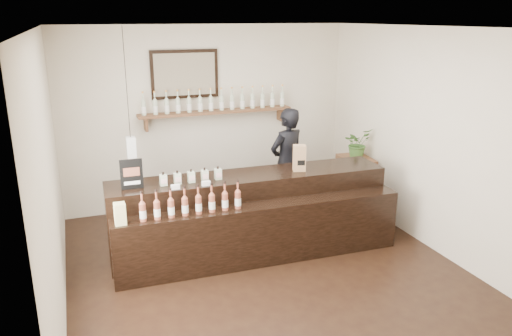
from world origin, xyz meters
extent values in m
plane|color=black|center=(0.00, 0.00, 0.00)|extent=(5.00, 5.00, 0.00)
plane|color=beige|center=(0.00, 2.50, 1.40)|extent=(4.50, 0.00, 4.50)
plane|color=beige|center=(0.00, -2.50, 1.40)|extent=(4.50, 0.00, 4.50)
plane|color=beige|center=(-2.25, 0.00, 1.40)|extent=(0.00, 5.00, 5.00)
plane|color=beige|center=(2.25, 0.00, 1.40)|extent=(0.00, 5.00, 5.00)
plane|color=white|center=(0.00, 0.00, 2.80)|extent=(5.00, 5.00, 0.00)
cube|color=brown|center=(0.10, 2.37, 1.50)|extent=(2.40, 0.25, 0.04)
cube|color=brown|center=(-0.98, 2.40, 1.38)|extent=(0.04, 0.20, 0.20)
cube|color=brown|center=(1.18, 2.40, 1.38)|extent=(0.04, 0.20, 0.20)
cube|color=black|center=(-0.35, 2.47, 2.08)|extent=(1.02, 0.04, 0.72)
cube|color=#45382C|center=(-0.35, 2.44, 2.08)|extent=(0.92, 0.01, 0.62)
cube|color=white|center=(-1.30, 1.60, 1.25)|extent=(0.12, 0.12, 0.28)
cylinder|color=black|center=(-1.30, 1.60, 2.09)|extent=(0.01, 0.01, 1.41)
cylinder|color=beige|center=(-1.00, 2.37, 1.62)|extent=(0.07, 0.07, 0.20)
cone|color=beige|center=(-1.00, 2.37, 1.75)|extent=(0.07, 0.07, 0.05)
cylinder|color=beige|center=(-1.00, 2.37, 1.81)|extent=(0.02, 0.02, 0.07)
cylinder|color=gold|center=(-1.00, 2.37, 1.86)|extent=(0.03, 0.03, 0.02)
cylinder|color=white|center=(-1.00, 2.37, 1.60)|extent=(0.07, 0.07, 0.09)
cylinder|color=beige|center=(-0.83, 2.37, 1.62)|extent=(0.07, 0.07, 0.20)
cone|color=beige|center=(-0.83, 2.37, 1.75)|extent=(0.07, 0.07, 0.05)
cylinder|color=beige|center=(-0.83, 2.37, 1.81)|extent=(0.02, 0.02, 0.07)
cylinder|color=gold|center=(-0.83, 2.37, 1.86)|extent=(0.03, 0.03, 0.02)
cylinder|color=white|center=(-0.83, 2.37, 1.60)|extent=(0.07, 0.07, 0.09)
cylinder|color=beige|center=(-0.66, 2.37, 1.62)|extent=(0.07, 0.07, 0.20)
cone|color=beige|center=(-0.66, 2.37, 1.75)|extent=(0.07, 0.07, 0.05)
cylinder|color=beige|center=(-0.66, 2.37, 1.81)|extent=(0.02, 0.02, 0.07)
cylinder|color=gold|center=(-0.66, 2.37, 1.86)|extent=(0.03, 0.03, 0.02)
cylinder|color=white|center=(-0.66, 2.37, 1.60)|extent=(0.07, 0.07, 0.09)
cylinder|color=beige|center=(-0.49, 2.37, 1.62)|extent=(0.07, 0.07, 0.20)
cone|color=beige|center=(-0.49, 2.37, 1.75)|extent=(0.07, 0.07, 0.05)
cylinder|color=beige|center=(-0.49, 2.37, 1.81)|extent=(0.02, 0.02, 0.07)
cylinder|color=gold|center=(-0.49, 2.37, 1.86)|extent=(0.03, 0.03, 0.02)
cylinder|color=white|center=(-0.49, 2.37, 1.60)|extent=(0.07, 0.07, 0.09)
cylinder|color=beige|center=(-0.32, 2.37, 1.62)|extent=(0.07, 0.07, 0.20)
cone|color=beige|center=(-0.32, 2.37, 1.75)|extent=(0.07, 0.07, 0.05)
cylinder|color=beige|center=(-0.32, 2.37, 1.81)|extent=(0.02, 0.02, 0.07)
cylinder|color=gold|center=(-0.32, 2.37, 1.86)|extent=(0.03, 0.03, 0.02)
cylinder|color=white|center=(-0.32, 2.37, 1.60)|extent=(0.07, 0.07, 0.09)
cylinder|color=beige|center=(-0.15, 2.37, 1.62)|extent=(0.07, 0.07, 0.20)
cone|color=beige|center=(-0.15, 2.37, 1.75)|extent=(0.07, 0.07, 0.05)
cylinder|color=beige|center=(-0.15, 2.37, 1.81)|extent=(0.02, 0.02, 0.07)
cylinder|color=gold|center=(-0.15, 2.37, 1.86)|extent=(0.03, 0.03, 0.02)
cylinder|color=white|center=(-0.15, 2.37, 1.60)|extent=(0.07, 0.07, 0.09)
cylinder|color=beige|center=(0.02, 2.37, 1.62)|extent=(0.07, 0.07, 0.20)
cone|color=beige|center=(0.02, 2.37, 1.75)|extent=(0.07, 0.07, 0.05)
cylinder|color=beige|center=(0.02, 2.37, 1.81)|extent=(0.02, 0.02, 0.07)
cylinder|color=gold|center=(0.02, 2.37, 1.86)|extent=(0.03, 0.03, 0.02)
cylinder|color=white|center=(0.02, 2.37, 1.60)|extent=(0.07, 0.07, 0.09)
cylinder|color=beige|center=(0.18, 2.37, 1.62)|extent=(0.07, 0.07, 0.20)
cone|color=beige|center=(0.18, 2.37, 1.75)|extent=(0.07, 0.07, 0.05)
cylinder|color=beige|center=(0.18, 2.37, 1.81)|extent=(0.02, 0.02, 0.07)
cylinder|color=gold|center=(0.18, 2.37, 1.86)|extent=(0.03, 0.03, 0.02)
cylinder|color=white|center=(0.18, 2.37, 1.60)|extent=(0.07, 0.07, 0.09)
cylinder|color=beige|center=(0.35, 2.37, 1.62)|extent=(0.07, 0.07, 0.20)
cone|color=beige|center=(0.35, 2.37, 1.75)|extent=(0.07, 0.07, 0.05)
cylinder|color=beige|center=(0.35, 2.37, 1.81)|extent=(0.02, 0.02, 0.07)
cylinder|color=gold|center=(0.35, 2.37, 1.86)|extent=(0.03, 0.03, 0.02)
cylinder|color=white|center=(0.35, 2.37, 1.60)|extent=(0.07, 0.07, 0.09)
cylinder|color=beige|center=(0.52, 2.37, 1.62)|extent=(0.07, 0.07, 0.20)
cone|color=beige|center=(0.52, 2.37, 1.75)|extent=(0.07, 0.07, 0.05)
cylinder|color=beige|center=(0.52, 2.37, 1.81)|extent=(0.02, 0.02, 0.07)
cylinder|color=gold|center=(0.52, 2.37, 1.86)|extent=(0.03, 0.03, 0.02)
cylinder|color=white|center=(0.52, 2.37, 1.60)|extent=(0.07, 0.07, 0.09)
cylinder|color=beige|center=(0.69, 2.37, 1.62)|extent=(0.07, 0.07, 0.20)
cone|color=beige|center=(0.69, 2.37, 1.75)|extent=(0.07, 0.07, 0.05)
cylinder|color=beige|center=(0.69, 2.37, 1.81)|extent=(0.02, 0.02, 0.07)
cylinder|color=gold|center=(0.69, 2.37, 1.86)|extent=(0.03, 0.03, 0.02)
cylinder|color=white|center=(0.69, 2.37, 1.60)|extent=(0.07, 0.07, 0.09)
cylinder|color=beige|center=(0.86, 2.37, 1.62)|extent=(0.07, 0.07, 0.20)
cone|color=beige|center=(0.86, 2.37, 1.75)|extent=(0.07, 0.07, 0.05)
cylinder|color=beige|center=(0.86, 2.37, 1.81)|extent=(0.02, 0.02, 0.07)
cylinder|color=gold|center=(0.86, 2.37, 1.86)|extent=(0.03, 0.03, 0.02)
cylinder|color=white|center=(0.86, 2.37, 1.60)|extent=(0.07, 0.07, 0.09)
cylinder|color=beige|center=(1.03, 2.37, 1.62)|extent=(0.07, 0.07, 0.20)
cone|color=beige|center=(1.03, 2.37, 1.75)|extent=(0.07, 0.07, 0.05)
cylinder|color=beige|center=(1.03, 2.37, 1.81)|extent=(0.02, 0.02, 0.07)
cylinder|color=gold|center=(1.03, 2.37, 1.86)|extent=(0.03, 0.03, 0.02)
cylinder|color=white|center=(1.03, 2.37, 1.60)|extent=(0.07, 0.07, 0.09)
cylinder|color=beige|center=(1.20, 2.37, 1.62)|extent=(0.07, 0.07, 0.20)
cone|color=beige|center=(1.20, 2.37, 1.75)|extent=(0.07, 0.07, 0.05)
cylinder|color=beige|center=(1.20, 2.37, 1.81)|extent=(0.02, 0.02, 0.07)
cylinder|color=gold|center=(1.20, 2.37, 1.86)|extent=(0.03, 0.03, 0.02)
cylinder|color=white|center=(1.20, 2.37, 1.60)|extent=(0.07, 0.07, 0.09)
cube|color=black|center=(0.04, 0.70, 0.50)|extent=(3.57, 0.73, 0.99)
cube|color=black|center=(0.04, 0.23, 0.38)|extent=(3.56, 0.42, 0.75)
cube|color=white|center=(-0.95, 0.47, 1.02)|extent=(0.10, 0.04, 0.05)
cube|color=white|center=(-0.59, 0.47, 1.02)|extent=(0.10, 0.04, 0.05)
cube|color=#CBC07C|center=(-1.61, 0.23, 0.81)|extent=(0.12, 0.12, 0.12)
cube|color=#CBC07C|center=(-1.61, 0.23, 0.93)|extent=(0.12, 0.12, 0.12)
cube|color=beige|center=(-1.06, 0.65, 1.06)|extent=(0.08, 0.08, 0.13)
cube|color=beige|center=(-1.06, 0.60, 1.06)|extent=(0.07, 0.00, 0.06)
cylinder|color=black|center=(-1.06, 0.65, 1.14)|extent=(0.02, 0.02, 0.03)
cube|color=beige|center=(-0.89, 0.65, 1.06)|extent=(0.08, 0.08, 0.13)
cube|color=beige|center=(-0.89, 0.60, 1.06)|extent=(0.07, 0.00, 0.06)
cylinder|color=black|center=(-0.89, 0.65, 1.14)|extent=(0.02, 0.02, 0.03)
cube|color=beige|center=(-0.72, 0.65, 1.06)|extent=(0.08, 0.08, 0.13)
cube|color=beige|center=(-0.72, 0.60, 1.06)|extent=(0.07, 0.00, 0.06)
cylinder|color=black|center=(-0.72, 0.65, 1.14)|extent=(0.02, 0.02, 0.03)
cube|color=beige|center=(-0.55, 0.65, 1.06)|extent=(0.08, 0.08, 0.13)
cube|color=beige|center=(-0.55, 0.60, 1.06)|extent=(0.07, 0.00, 0.06)
cylinder|color=black|center=(-0.55, 0.65, 1.14)|extent=(0.02, 0.02, 0.03)
cube|color=beige|center=(-0.39, 0.65, 1.06)|extent=(0.08, 0.08, 0.13)
cube|color=beige|center=(-0.39, 0.60, 1.06)|extent=(0.07, 0.00, 0.06)
cylinder|color=black|center=(-0.39, 0.65, 1.14)|extent=(0.02, 0.02, 0.03)
cylinder|color=brown|center=(-1.37, 0.23, 0.85)|extent=(0.07, 0.07, 0.20)
cone|color=brown|center=(-1.37, 0.23, 0.98)|extent=(0.07, 0.07, 0.05)
cylinder|color=brown|center=(-1.37, 0.23, 1.04)|extent=(0.02, 0.02, 0.07)
cylinder|color=black|center=(-1.37, 0.23, 1.09)|extent=(0.03, 0.03, 0.02)
cylinder|color=white|center=(-1.37, 0.23, 0.83)|extent=(0.07, 0.07, 0.09)
cylinder|color=brown|center=(-1.21, 0.23, 0.85)|extent=(0.07, 0.07, 0.20)
cone|color=brown|center=(-1.21, 0.23, 0.98)|extent=(0.07, 0.07, 0.05)
cylinder|color=brown|center=(-1.21, 0.23, 1.04)|extent=(0.02, 0.02, 0.07)
cylinder|color=black|center=(-1.21, 0.23, 1.09)|extent=(0.03, 0.03, 0.02)
cylinder|color=white|center=(-1.21, 0.23, 0.83)|extent=(0.07, 0.07, 0.09)
cylinder|color=brown|center=(-1.06, 0.23, 0.85)|extent=(0.07, 0.07, 0.20)
cone|color=brown|center=(-1.06, 0.23, 0.98)|extent=(0.07, 0.07, 0.05)
cylinder|color=brown|center=(-1.06, 0.23, 1.04)|extent=(0.02, 0.02, 0.07)
cylinder|color=black|center=(-1.06, 0.23, 1.09)|extent=(0.03, 0.03, 0.02)
cylinder|color=white|center=(-1.06, 0.23, 0.83)|extent=(0.07, 0.07, 0.09)
cylinder|color=brown|center=(-0.90, 0.23, 0.85)|extent=(0.07, 0.07, 0.20)
cone|color=brown|center=(-0.90, 0.23, 0.98)|extent=(0.07, 0.07, 0.05)
cylinder|color=brown|center=(-0.90, 0.23, 1.04)|extent=(0.02, 0.02, 0.07)
cylinder|color=black|center=(-0.90, 0.23, 1.09)|extent=(0.03, 0.03, 0.02)
cylinder|color=white|center=(-0.90, 0.23, 0.83)|extent=(0.07, 0.07, 0.09)
cylinder|color=brown|center=(-0.74, 0.23, 0.85)|extent=(0.07, 0.07, 0.20)
cone|color=brown|center=(-0.74, 0.23, 0.98)|extent=(0.07, 0.07, 0.05)
cylinder|color=brown|center=(-0.74, 0.23, 1.04)|extent=(0.02, 0.02, 0.07)
cylinder|color=black|center=(-0.74, 0.23, 1.09)|extent=(0.03, 0.03, 0.02)
cylinder|color=white|center=(-0.74, 0.23, 0.83)|extent=(0.07, 0.07, 0.09)
cylinder|color=brown|center=(-0.59, 0.23, 0.85)|extent=(0.07, 0.07, 0.20)
cone|color=brown|center=(-0.59, 0.23, 0.98)|extent=(0.07, 0.07, 0.05)
cylinder|color=brown|center=(-0.59, 0.23, 1.04)|extent=(0.02, 0.02, 0.07)
cylinder|color=black|center=(-0.59, 0.23, 1.09)|extent=(0.03, 0.03, 0.02)
cylinder|color=white|center=(-0.59, 0.23, 0.83)|extent=(0.07, 0.07, 0.09)
cylinder|color=brown|center=(-0.43, 0.23, 0.85)|extent=(0.07, 0.07, 0.20)
cone|color=brown|center=(-0.43, 0.23, 0.98)|extent=(0.07, 0.07, 0.05)
cylinder|color=brown|center=(-0.43, 0.23, 1.04)|extent=(0.02, 0.02, 0.07)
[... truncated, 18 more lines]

